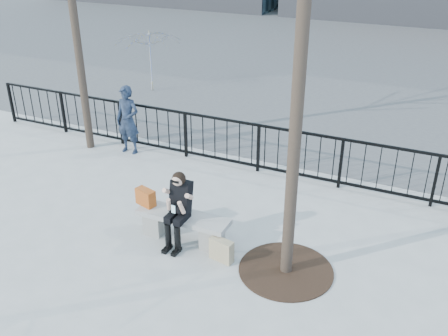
% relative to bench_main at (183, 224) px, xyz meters
% --- Properties ---
extents(ground, '(120.00, 120.00, 0.00)m').
position_rel_bench_main_xyz_m(ground, '(0.00, 0.00, -0.30)').
color(ground, '#989893').
rests_on(ground, ground).
extents(street_surface, '(60.00, 23.00, 0.01)m').
position_rel_bench_main_xyz_m(street_surface, '(0.00, 15.00, -0.30)').
color(street_surface, '#474747').
rests_on(street_surface, ground).
extents(railing, '(14.00, 0.06, 1.10)m').
position_rel_bench_main_xyz_m(railing, '(0.00, 3.00, 0.25)').
color(railing, black).
rests_on(railing, ground).
extents(tree_grate, '(1.50, 1.50, 0.02)m').
position_rel_bench_main_xyz_m(tree_grate, '(1.90, -0.10, -0.29)').
color(tree_grate, black).
rests_on(tree_grate, ground).
extents(bench_main, '(1.65, 0.46, 0.49)m').
position_rel_bench_main_xyz_m(bench_main, '(0.00, 0.00, 0.00)').
color(bench_main, slate).
rests_on(bench_main, ground).
extents(seated_woman, '(0.50, 0.64, 1.34)m').
position_rel_bench_main_xyz_m(seated_woman, '(0.00, -0.16, 0.37)').
color(seated_woman, black).
rests_on(seated_woman, ground).
extents(handbag, '(0.40, 0.27, 0.30)m').
position_rel_bench_main_xyz_m(handbag, '(-0.75, 0.02, 0.34)').
color(handbag, '#A84814').
rests_on(handbag, bench_main).
extents(shopping_bag, '(0.43, 0.23, 0.39)m').
position_rel_bench_main_xyz_m(shopping_bag, '(0.85, -0.27, -0.11)').
color(shopping_bag, tan).
rests_on(shopping_bag, ground).
extents(standing_man, '(0.60, 0.40, 1.62)m').
position_rel_bench_main_xyz_m(standing_man, '(-2.94, 2.67, 0.51)').
color(standing_man, black).
rests_on(standing_man, ground).
extents(vendor_umbrella, '(2.14, 2.18, 1.94)m').
position_rel_bench_main_xyz_m(vendor_umbrella, '(-5.05, 6.93, 0.67)').
color(vendor_umbrella, gold).
rests_on(vendor_umbrella, ground).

